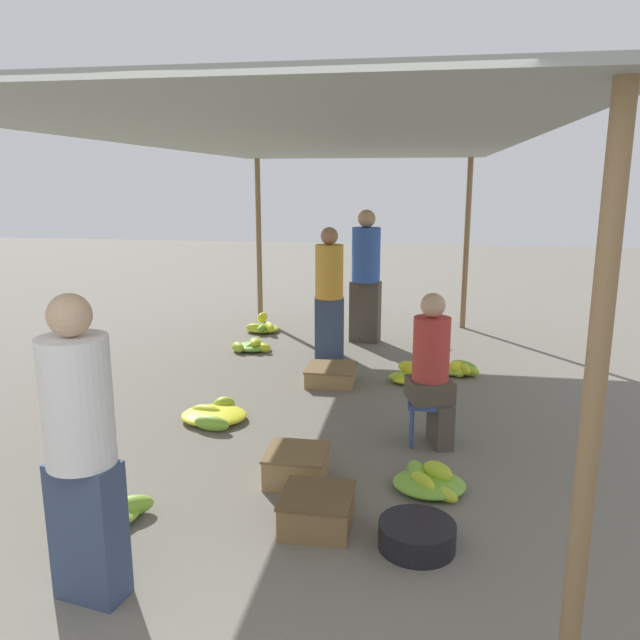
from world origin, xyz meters
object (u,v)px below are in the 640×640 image
at_px(vendor_foreground, 81,447).
at_px(shopper_walking_mid, 366,274).
at_px(vendor_seated, 433,368).
at_px(crate_near, 331,375).
at_px(banana_pile_left_2, 253,346).
at_px(crate_mid, 297,466).
at_px(banana_pile_left_0, 101,509).
at_px(shopper_walking_far, 329,291).
at_px(crate_far, 317,511).
at_px(banana_pile_right_2, 429,339).
at_px(banana_pile_right_0, 408,376).
at_px(banana_pile_left_1, 213,414).
at_px(basin_black, 417,535).
at_px(banana_pile_right_1, 460,369).
at_px(banana_pile_left_3, 263,327).
at_px(banana_pile_right_3, 428,481).
at_px(stool, 429,408).

distance_m(vendor_foreground, shopper_walking_mid, 5.66).
xyz_separation_m(vendor_seated, crate_near, (-1.05, 1.43, -0.56)).
bearing_deg(banana_pile_left_2, crate_mid, -69.56).
height_order(banana_pile_left_0, shopper_walking_far, shopper_walking_far).
xyz_separation_m(crate_near, crate_far, (0.33, -2.87, 0.02)).
relative_size(vendor_seated, shopper_walking_far, 0.79).
distance_m(vendor_foreground, banana_pile_right_2, 5.81).
relative_size(vendor_foreground, banana_pile_right_0, 3.54).
xyz_separation_m(banana_pile_left_1, banana_pile_right_0, (1.73, 1.40, 0.02)).
height_order(basin_black, banana_pile_right_0, banana_pile_right_0).
relative_size(banana_pile_left_2, banana_pile_right_1, 1.10).
bearing_deg(banana_pile_left_3, banana_pile_right_2, -8.96).
height_order(banana_pile_left_1, banana_pile_right_1, banana_pile_right_1).
bearing_deg(crate_mid, vendor_foreground, -119.07).
height_order(banana_pile_left_2, shopper_walking_far, shopper_walking_far).
height_order(banana_pile_left_1, banana_pile_right_0, banana_pile_right_0).
relative_size(banana_pile_left_1, banana_pile_left_3, 1.25).
relative_size(crate_far, shopper_walking_mid, 0.25).
bearing_deg(shopper_walking_far, crate_near, -80.14).
xyz_separation_m(banana_pile_left_0, banana_pile_left_1, (0.15, 1.78, -0.03)).
xyz_separation_m(vendor_foreground, banana_pile_right_2, (1.79, 5.48, -0.75)).
relative_size(banana_pile_right_3, shopper_walking_mid, 0.30).
bearing_deg(banana_pile_left_1, banana_pile_right_2, 56.71).
xyz_separation_m(banana_pile_right_2, crate_mid, (-0.98, -4.03, 0.03)).
bearing_deg(banana_pile_right_3, crate_mid, -178.91).
relative_size(vendor_seated, shopper_walking_mid, 0.72).
bearing_deg(stool, banana_pile_left_2, 130.71).
height_order(banana_pile_left_2, crate_mid, crate_mid).
distance_m(banana_pile_right_3, shopper_walking_far, 3.57).
bearing_deg(crate_near, banana_pile_left_3, 121.63).
distance_m(banana_pile_left_3, banana_pile_right_3, 4.98).
bearing_deg(shopper_walking_far, banana_pile_right_2, 30.85).
xyz_separation_m(banana_pile_left_2, banana_pile_right_2, (2.26, 0.59, 0.03)).
height_order(stool, banana_pile_left_1, stool).
xyz_separation_m(basin_black, banana_pile_right_1, (0.43, 3.53, -0.01)).
xyz_separation_m(crate_mid, shopper_walking_far, (-0.26, 3.29, 0.72)).
bearing_deg(banana_pile_left_1, banana_pile_left_3, 96.84).
distance_m(banana_pile_right_0, crate_mid, 2.54).
distance_m(stool, crate_mid, 1.29).
xyz_separation_m(crate_far, shopper_walking_mid, (-0.14, 4.74, 0.81)).
bearing_deg(shopper_walking_far, crate_far, -82.51).
bearing_deg(crate_mid, vendor_seated, 41.06).
distance_m(banana_pile_right_3, crate_far, 0.93).
xyz_separation_m(banana_pile_right_1, banana_pile_right_3, (-0.36, -2.79, -0.00)).
xyz_separation_m(banana_pile_left_2, shopper_walking_mid, (1.39, 0.70, 0.87)).
height_order(crate_mid, shopper_walking_far, shopper_walking_far).
bearing_deg(banana_pile_right_3, crate_near, 114.60).
xyz_separation_m(basin_black, shopper_walking_far, (-1.14, 4.01, 0.76)).
bearing_deg(banana_pile_left_0, shopper_walking_mid, 75.71).
distance_m(banana_pile_right_1, crate_far, 3.57).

